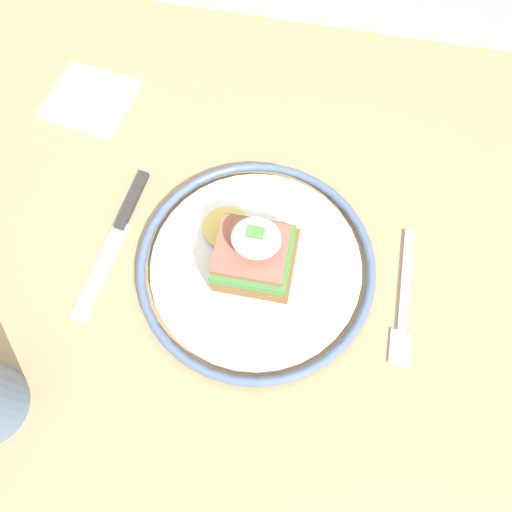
% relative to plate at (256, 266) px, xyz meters
% --- Properties ---
extents(ground_plane, '(6.00, 6.00, 0.00)m').
position_rel_plate_xyz_m(ground_plane, '(-0.02, -0.03, -0.77)').
color(ground_plane, '#9E9993').
extents(dining_table, '(1.10, 0.70, 0.76)m').
position_rel_plate_xyz_m(dining_table, '(-0.02, -0.03, -0.13)').
color(dining_table, tan).
rests_on(dining_table, ground_plane).
extents(plate, '(0.26, 0.26, 0.02)m').
position_rel_plate_xyz_m(plate, '(0.00, 0.00, 0.00)').
color(plate, white).
rests_on(plate, dining_table).
extents(sandwich, '(0.11, 0.10, 0.08)m').
position_rel_plate_xyz_m(sandwich, '(0.00, -0.00, 0.04)').
color(sandwich, brown).
rests_on(sandwich, plate).
extents(fork, '(0.02, 0.15, 0.00)m').
position_rel_plate_xyz_m(fork, '(-0.16, 0.01, -0.01)').
color(fork, silver).
rests_on(fork, dining_table).
extents(knife, '(0.04, 0.19, 0.01)m').
position_rel_plate_xyz_m(knife, '(0.16, -0.01, -0.01)').
color(knife, '#2D2D2D').
rests_on(knife, dining_table).
extents(napkin, '(0.12, 0.11, 0.01)m').
position_rel_plate_xyz_m(napkin, '(0.26, -0.19, -0.00)').
color(napkin, beige).
rests_on(napkin, dining_table).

